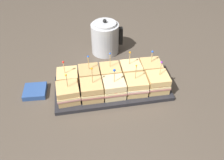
% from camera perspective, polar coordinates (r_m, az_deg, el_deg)
% --- Properties ---
extents(ground_plane, '(6.00, 6.00, 0.00)m').
position_cam_1_polar(ground_plane, '(1.12, 0.00, -2.31)').
color(ground_plane, '#4C4238').
extents(serving_platter, '(0.53, 0.24, 0.02)m').
position_cam_1_polar(serving_platter, '(1.12, 0.00, -1.97)').
color(serving_platter, '#232328').
rests_on(serving_platter, ground_plane).
extents(sandwich_front_far_left, '(0.10, 0.10, 0.14)m').
position_cam_1_polar(sandwich_front_far_left, '(1.04, -10.52, -3.11)').
color(sandwich_front_far_left, tan).
rests_on(sandwich_front_far_left, serving_platter).
extents(sandwich_front_left, '(0.10, 0.10, 0.16)m').
position_cam_1_polar(sandwich_front_left, '(1.04, -4.89, -2.46)').
color(sandwich_front_left, tan).
rests_on(sandwich_front_left, serving_platter).
extents(sandwich_front_center, '(0.10, 0.10, 0.15)m').
position_cam_1_polar(sandwich_front_center, '(1.05, 0.48, -1.87)').
color(sandwich_front_center, beige).
rests_on(sandwich_front_center, serving_platter).
extents(sandwich_front_right, '(0.10, 0.10, 0.15)m').
position_cam_1_polar(sandwich_front_right, '(1.07, 5.79, -1.24)').
color(sandwich_front_right, tan).
rests_on(sandwich_front_right, serving_platter).
extents(sandwich_front_far_right, '(0.10, 0.10, 0.15)m').
position_cam_1_polar(sandwich_front_far_right, '(1.10, 10.87, -0.56)').
color(sandwich_front_far_right, tan).
rests_on(sandwich_front_far_right, serving_platter).
extents(sandwich_back_far_left, '(0.10, 0.10, 0.14)m').
position_cam_1_polar(sandwich_back_far_left, '(1.12, -10.58, 0.33)').
color(sandwich_back_far_left, tan).
rests_on(sandwich_back_far_left, serving_platter).
extents(sandwich_back_left, '(0.10, 0.10, 0.15)m').
position_cam_1_polar(sandwich_back_left, '(1.12, -5.50, 1.01)').
color(sandwich_back_left, tan).
rests_on(sandwich_back_left, serving_platter).
extents(sandwich_back_center, '(0.10, 0.10, 0.16)m').
position_cam_1_polar(sandwich_back_center, '(1.12, -0.49, 1.52)').
color(sandwich_back_center, tan).
rests_on(sandwich_back_center, serving_platter).
extents(sandwich_back_right, '(0.10, 0.10, 0.15)m').
position_cam_1_polar(sandwich_back_right, '(1.14, 4.56, 2.11)').
color(sandwich_back_right, '#DBB77A').
rests_on(sandwich_back_right, serving_platter).
extents(sandwich_back_far_right, '(0.10, 0.10, 0.14)m').
position_cam_1_polar(sandwich_back_far_right, '(1.17, 9.27, 2.60)').
color(sandwich_back_far_right, tan).
rests_on(sandwich_back_far_right, serving_platter).
extents(kettle_steel, '(0.17, 0.15, 0.20)m').
position_cam_1_polar(kettle_steel, '(1.33, -1.65, 10.10)').
color(kettle_steel, '#B7BABF').
rests_on(kettle_steel, ground_plane).
extents(napkin_stack, '(0.11, 0.11, 0.02)m').
position_cam_1_polar(napkin_stack, '(1.16, -18.02, -2.57)').
color(napkin_stack, navy).
rests_on(napkin_stack, ground_plane).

